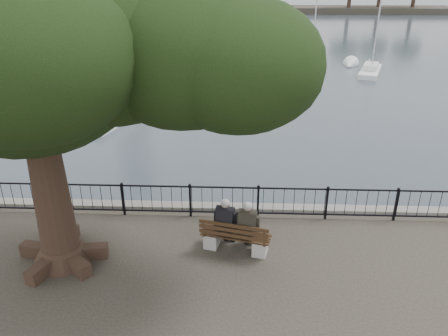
# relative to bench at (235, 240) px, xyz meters

# --- Properties ---
(harbor) EXTENTS (260.00, 260.00, 1.20)m
(harbor) POSITION_rel_bench_xyz_m (-0.37, 2.21, -0.83)
(harbor) COLOR slate
(harbor) RESTS_ON ground
(railing) EXTENTS (22.06, 0.06, 1.00)m
(railing) POSITION_rel_bench_xyz_m (-0.37, 1.71, 0.23)
(railing) COLOR black
(railing) RESTS_ON ground
(bench) EXTENTS (1.88, 0.95, 0.95)m
(bench) POSITION_rel_bench_xyz_m (0.00, 0.00, 0.00)
(bench) COLOR #9F9C96
(bench) RESTS_ON ground
(person_left) EXTENTS (0.55, 0.81, 1.51)m
(person_left) POSITION_rel_bench_xyz_m (-0.23, 0.16, 0.36)
(person_left) COLOR black
(person_left) RESTS_ON ground
(person_right) EXTENTS (0.55, 0.81, 1.51)m
(person_right) POSITION_rel_bench_xyz_m (0.33, 0.03, 0.36)
(person_right) COLOR black
(person_right) RESTS_ON ground
(tree) EXTENTS (10.05, 7.02, 8.20)m
(tree) POSITION_rel_bench_xyz_m (-3.61, -0.46, 5.06)
(tree) COLOR black
(tree) RESTS_ON ground
(lion_monument) EXTENTS (5.97, 5.97, 8.82)m
(lion_monument) POSITION_rel_bench_xyz_m (1.63, 49.14, 0.88)
(lion_monument) COLOR slate
(lion_monument) RESTS_ON ground
(sailboat_a) EXTENTS (2.76, 5.36, 8.82)m
(sailboat_a) POSITION_rel_bench_xyz_m (-6.88, 13.52, -1.05)
(sailboat_a) COLOR white
(sailboat_a) RESTS_ON ground
(sailboat_b) EXTENTS (2.58, 5.37, 10.69)m
(sailboat_b) POSITION_rel_bench_xyz_m (-3.46, 22.66, -1.01)
(sailboat_b) COLOR white
(sailboat_b) RESTS_ON ground
(sailboat_d) EXTENTS (3.04, 5.21, 8.32)m
(sailboat_d) POSITION_rel_bench_xyz_m (10.42, 26.09, -1.06)
(sailboat_d) COLOR white
(sailboat_d) RESTS_ON ground
(sailboat_f) EXTENTS (3.51, 5.71, 11.79)m
(sailboat_f) POSITION_rel_bench_xyz_m (-0.83, 30.61, -0.99)
(sailboat_f) COLOR white
(sailboat_f) RESTS_ON ground
(sailboat_g) EXTENTS (2.08, 4.89, 9.22)m
(sailboat_g) POSITION_rel_bench_xyz_m (6.62, 32.33, -1.04)
(sailboat_g) COLOR white
(sailboat_g) RESTS_ON ground
(sailboat_h) EXTENTS (3.00, 6.17, 12.66)m
(sailboat_h) POSITION_rel_bench_xyz_m (-6.15, 36.48, -0.98)
(sailboat_h) COLOR white
(sailboat_h) RESTS_ON ground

